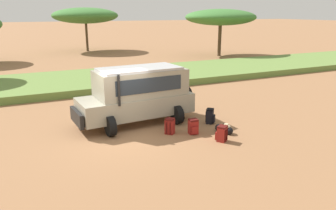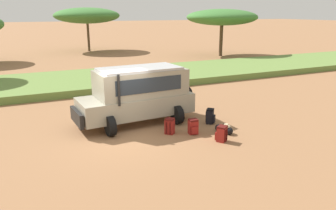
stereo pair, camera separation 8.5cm
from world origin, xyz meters
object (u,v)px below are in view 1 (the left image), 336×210
(backpack_outermost, at_px, (222,134))
(acacia_tree_right_mid, at_px, (85,16))
(duffel_bag_low_black_case, at_px, (224,129))
(backpack_beside_front_wheel, at_px, (193,127))
(acacia_tree_far_right, at_px, (221,17))
(backpack_cluster_center, at_px, (210,116))
(backpack_near_rear_wheel, at_px, (170,126))
(safari_vehicle, at_px, (138,94))

(backpack_outermost, height_order, acacia_tree_right_mid, acacia_tree_right_mid)
(duffel_bag_low_black_case, bearing_deg, backpack_beside_front_wheel, 159.38)
(backpack_outermost, distance_m, acacia_tree_far_right, 25.32)
(backpack_outermost, bearing_deg, acacia_tree_far_right, 56.20)
(backpack_cluster_center, distance_m, backpack_near_rear_wheel, 2.16)
(safari_vehicle, bearing_deg, backpack_near_rear_wheel, -70.73)
(safari_vehicle, relative_size, backpack_outermost, 8.93)
(backpack_near_rear_wheel, bearing_deg, duffel_bag_low_black_case, -23.32)
(backpack_outermost, bearing_deg, backpack_near_rear_wheel, 132.28)
(backpack_beside_front_wheel, distance_m, duffel_bag_low_black_case, 1.27)
(backpack_cluster_center, bearing_deg, safari_vehicle, 151.86)
(acacia_tree_right_mid, bearing_deg, safari_vehicle, -97.76)
(backpack_cluster_center, distance_m, backpack_outermost, 2.05)
(backpack_near_rear_wheel, bearing_deg, acacia_tree_right_mid, 83.94)
(acacia_tree_right_mid, xyz_separation_m, acacia_tree_far_right, (12.17, -10.67, -0.12))
(backpack_near_rear_wheel, relative_size, duffel_bag_low_black_case, 0.81)
(backpack_cluster_center, height_order, backpack_near_rear_wheel, backpack_cluster_center)
(safari_vehicle, xyz_separation_m, backpack_outermost, (2.07, -3.41, -1.00))
(safari_vehicle, xyz_separation_m, acacia_tree_far_right, (15.99, 17.38, 2.83))
(duffel_bag_low_black_case, relative_size, acacia_tree_right_mid, 0.10)
(backpack_beside_front_wheel, distance_m, backpack_cluster_center, 1.52)
(backpack_outermost, xyz_separation_m, duffel_bag_low_black_case, (0.59, 0.69, -0.14))
(duffel_bag_low_black_case, bearing_deg, backpack_cluster_center, 84.36)
(safari_vehicle, relative_size, backpack_near_rear_wheel, 8.41)
(backpack_beside_front_wheel, xyz_separation_m, duffel_bag_low_black_case, (1.18, -0.44, -0.14))
(backpack_cluster_center, relative_size, duffel_bag_low_black_case, 0.83)
(backpack_outermost, bearing_deg, safari_vehicle, 121.20)
(backpack_cluster_center, xyz_separation_m, backpack_outermost, (-0.71, -1.93, -0.03))
(safari_vehicle, relative_size, acacia_tree_right_mid, 0.69)
(acacia_tree_right_mid, bearing_deg, backpack_near_rear_wheel, -96.06)
(acacia_tree_far_right, bearing_deg, duffel_bag_low_black_case, -123.55)
(backpack_near_rear_wheel, relative_size, backpack_outermost, 1.06)
(safari_vehicle, bearing_deg, acacia_tree_far_right, 47.39)
(backpack_beside_front_wheel, bearing_deg, backpack_near_rear_wheel, 153.05)
(backpack_beside_front_wheel, xyz_separation_m, backpack_outermost, (0.59, -1.14, -0.00))
(backpack_outermost, relative_size, acacia_tree_far_right, 0.08)
(backpack_beside_front_wheel, distance_m, backpack_near_rear_wheel, 0.94)
(acacia_tree_right_mid, bearing_deg, backpack_cluster_center, -92.02)
(backpack_outermost, relative_size, acacia_tree_right_mid, 0.08)
(acacia_tree_far_right, bearing_deg, acacia_tree_right_mid, 138.74)
(backpack_cluster_center, bearing_deg, duffel_bag_low_black_case, -95.64)
(backpack_beside_front_wheel, relative_size, backpack_cluster_center, 0.92)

